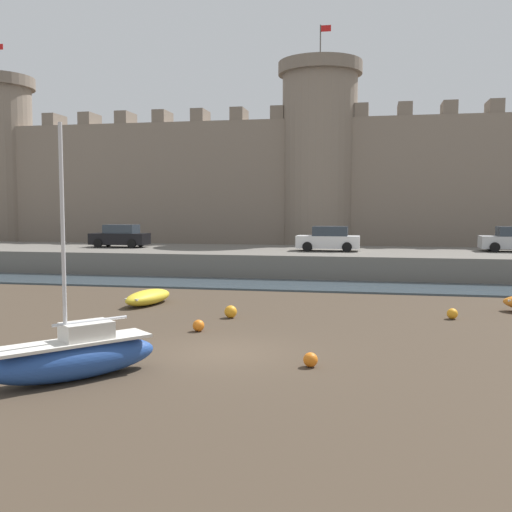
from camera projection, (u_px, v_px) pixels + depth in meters
name	position (u px, v px, depth m)	size (l,w,h in m)	color
ground_plane	(222.00, 352.00, 18.07)	(160.00, 160.00, 0.00)	#423528
water_channel	(291.00, 285.00, 33.18)	(80.00, 4.50, 0.10)	#3D4C56
quay_road	(305.00, 261.00, 40.21)	(71.07, 10.00, 1.49)	#666059
castle	(319.00, 175.00, 49.57)	(65.92, 6.85, 19.13)	gray
rowboat_midflat_centre	(148.00, 297.00, 26.85)	(1.81, 3.26, 0.67)	yellow
sailboat_foreground_left	(76.00, 356.00, 15.23)	(3.82, 4.14, 6.46)	#234793
mooring_buoy_mid_mud	(231.00, 312.00, 23.66)	(0.50, 0.50, 0.50)	orange
mooring_buoy_near_channel	(198.00, 326.00, 21.10)	(0.42, 0.42, 0.42)	orange
mooring_buoy_off_centre	(452.00, 314.00, 23.43)	(0.42, 0.42, 0.42)	orange
mooring_buoy_near_shore	(310.00, 360.00, 16.42)	(0.40, 0.40, 0.40)	orange
car_quay_centre_east	(329.00, 239.00, 39.23)	(4.10, 1.88, 1.62)	silver
car_quay_west	(120.00, 236.00, 42.95)	(4.10, 1.88, 1.62)	black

